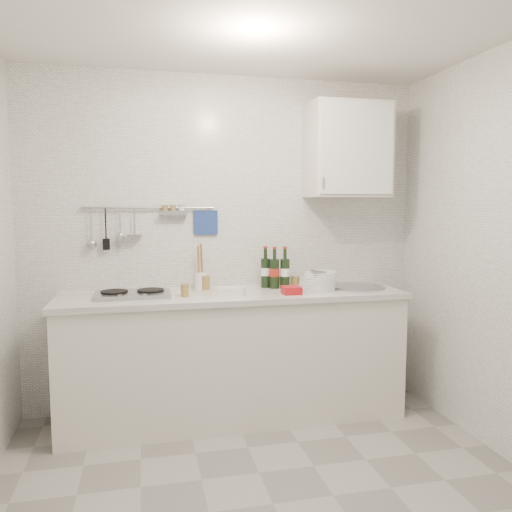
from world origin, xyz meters
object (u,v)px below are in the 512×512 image
at_px(plate_stack_sink, 318,281).
at_px(wine_bottles, 275,267).
at_px(utensil_crock, 200,278).
at_px(plate_stack_hob, 126,293).
at_px(wall_cabinet, 348,151).

relative_size(plate_stack_sink, wine_bottles, 1.01).
height_order(wine_bottles, utensil_crock, utensil_crock).
distance_m(plate_stack_hob, utensil_crock, 0.55).
distance_m(plate_stack_sink, wine_bottles, 0.34).
xyz_separation_m(wall_cabinet, wine_bottles, (-0.56, 0.01, -0.87)).
bearing_deg(wine_bottles, wall_cabinet, -0.56).
height_order(plate_stack_sink, utensil_crock, utensil_crock).
xyz_separation_m(plate_stack_sink, wine_bottles, (-0.29, 0.15, 0.09)).
bearing_deg(plate_stack_hob, wall_cabinet, 1.73).
height_order(plate_stack_hob, wine_bottles, wine_bottles).
distance_m(wall_cabinet, wine_bottles, 1.04).
distance_m(wall_cabinet, plate_stack_hob, 1.94).
bearing_deg(wall_cabinet, wine_bottles, 179.44).
bearing_deg(utensil_crock, wine_bottles, -7.19).
height_order(wall_cabinet, utensil_crock, wall_cabinet).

